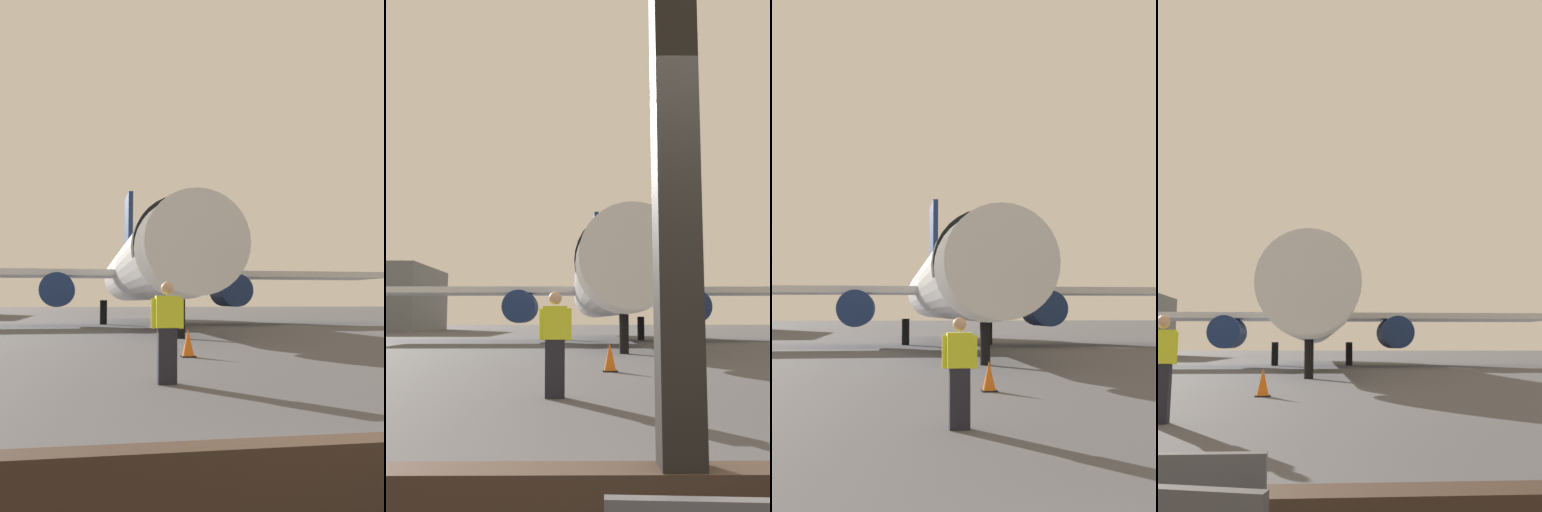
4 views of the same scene
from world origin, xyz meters
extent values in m
plane|color=#4C4C51|center=(0.00, 40.00, 0.00)|extent=(220.00, 220.00, 0.00)
cylinder|color=silver|center=(1.46, 31.75, 3.35)|extent=(3.73, 28.31, 3.73)
cone|color=silver|center=(1.46, 16.30, 3.35)|extent=(3.54, 2.60, 3.54)
cylinder|color=black|center=(1.46, 18.20, 3.50)|extent=(3.81, 0.90, 3.81)
cube|color=silver|center=(-6.51, 31.74, 3.05)|extent=(14.09, 4.20, 0.36)
cube|color=silver|center=(9.44, 31.74, 3.05)|extent=(14.09, 4.20, 0.36)
cylinder|color=navy|center=(-3.60, 30.34, 2.05)|extent=(1.90, 3.20, 1.90)
cylinder|color=navy|center=(6.53, 30.34, 2.05)|extent=(1.90, 3.20, 1.90)
cube|color=navy|center=(1.46, 44.41, 7.62)|extent=(0.36, 4.40, 5.20)
cylinder|color=black|center=(1.46, 18.50, 0.74)|extent=(0.36, 0.36, 1.49)
cylinder|color=black|center=(-0.94, 32.74, 0.74)|extent=(0.44, 0.44, 1.49)
cylinder|color=black|center=(3.86, 32.74, 0.74)|extent=(0.44, 0.44, 1.49)
cube|color=black|center=(-0.78, 6.63, 0.47)|extent=(0.32, 0.20, 0.95)
cube|color=yellow|center=(-0.78, 6.63, 1.23)|extent=(0.40, 0.22, 0.55)
sphere|color=tan|center=(-0.78, 6.63, 1.63)|extent=(0.22, 0.22, 0.22)
cylinder|color=yellow|center=(-1.01, 6.70, 1.20)|extent=(0.09, 0.09, 0.52)
cylinder|color=yellow|center=(-0.55, 6.55, 1.20)|extent=(0.09, 0.09, 0.52)
cone|color=orange|center=(0.43, 11.25, 0.35)|extent=(0.32, 0.32, 0.71)
cube|color=black|center=(0.43, 11.25, 0.01)|extent=(0.36, 0.36, 0.03)
camera|label=1|loc=(-2.21, -3.13, 1.40)|focal=40.25mm
camera|label=2|loc=(-0.49, -2.54, 1.27)|focal=38.49mm
camera|label=3|loc=(-1.89, -3.20, 1.81)|focal=43.70mm
camera|label=4|loc=(1.77, -2.46, 1.23)|focal=37.45mm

